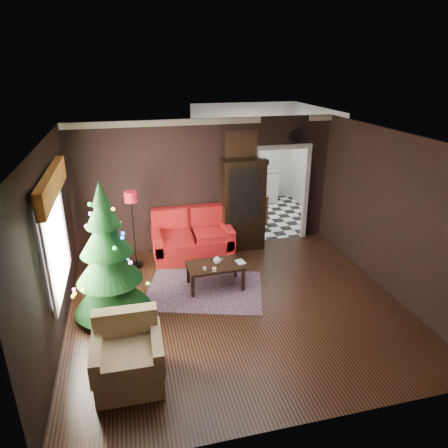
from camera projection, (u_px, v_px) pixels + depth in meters
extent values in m
plane|color=black|center=(237.00, 306.00, 6.86)|extent=(5.50, 5.50, 0.00)
plane|color=white|center=(239.00, 140.00, 5.82)|extent=(5.50, 5.50, 0.00)
plane|color=black|center=(206.00, 186.00, 8.60)|extent=(5.50, 0.00, 5.50)
plane|color=black|center=(305.00, 323.00, 4.09)|extent=(5.50, 0.00, 5.50)
plane|color=black|center=(50.00, 248.00, 5.73)|extent=(0.00, 5.50, 5.50)
plane|color=black|center=(392.00, 215.00, 6.95)|extent=(0.00, 5.50, 5.50)
cube|color=white|center=(55.00, 239.00, 5.90)|extent=(0.05, 1.60, 1.40)
cube|color=#A86023|center=(52.00, 184.00, 5.62)|extent=(0.12, 2.10, 0.35)
plane|color=white|center=(258.00, 216.00, 10.85)|extent=(3.00, 3.00, 0.00)
cube|color=white|center=(244.00, 143.00, 11.52)|extent=(0.70, 0.06, 0.70)
cube|color=#362231|center=(205.00, 290.00, 7.34)|extent=(2.39, 2.03, 0.01)
cylinder|color=white|center=(205.00, 269.00, 7.09)|extent=(0.07, 0.07, 0.05)
cylinder|color=white|center=(214.00, 269.00, 7.05)|extent=(0.10, 0.10, 0.06)
imported|color=tan|center=(237.00, 258.00, 7.30)|extent=(0.15, 0.04, 0.20)
cylinder|color=silver|center=(296.00, 136.00, 8.62)|extent=(0.32, 0.32, 0.06)
cube|color=#B47B51|center=(241.00, 144.00, 8.41)|extent=(0.62, 0.05, 0.52)
cube|color=white|center=(245.00, 188.00, 11.76)|extent=(1.80, 0.60, 0.90)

